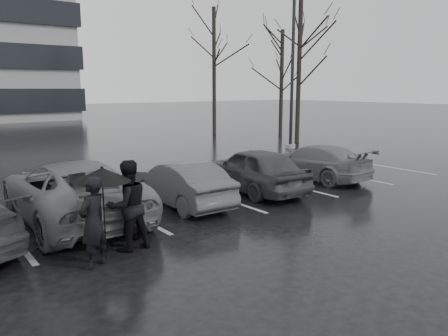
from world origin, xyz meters
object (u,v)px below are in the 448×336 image
Objects in this scene: pedestrian_right at (128,206)px; lamp_post at (293,65)px; car_main at (254,169)px; car_east at (313,162)px; car_west_a at (182,183)px; car_west_b at (72,191)px; pedestrian_left at (93,222)px; tree_east at (299,73)px; tree_north at (214,72)px; tree_ne at (281,83)px.

lamp_post reaches higher than pedestrian_right.
car_main is 2.91m from car_east.
car_west_a is at bearing -148.84° from lamp_post.
lamp_post is (13.41, 6.02, 3.61)m from car_west_b.
tree_east is at bearing -175.10° from pedestrian_left.
pedestrian_left is 17.06m from lamp_post.
car_west_b is at bearing -153.91° from tree_east.
tree_east is (2.14, 1.59, -0.33)m from lamp_post.
tree_north is at bearing -159.16° from pedestrian_left.
lamp_post is at bearing -175.62° from pedestrian_left.
tree_ne is 0.82× the size of tree_north.
pedestrian_left is 23.53m from tree_north.
tree_ne is at bearing -146.60° from car_west_b.
pedestrian_right reaches higher than car_east.
lamp_post is at bearing -147.61° from car_west_a.
car_west_b reaches higher than car_main.
car_west_a is 0.70× the size of car_west_b.
car_east is 15.51m from tree_ne.
lamp_post is 1.18× the size of tree_east.
tree_east is at bearing -137.07° from car_main.
pedestrian_left is at bearing -141.82° from tree_ne.
lamp_post reaches higher than car_main.
car_east is at bearing -176.25° from car_west_a.
car_west_a is at bearing -2.38° from car_east.
tree_north is at bearing 98.13° from tree_east.
car_main is at bearing -159.39° from pedestrian_right.
pedestrian_right is 0.19× the size of lamp_post.
car_west_b is (-5.44, 0.33, 0.04)m from car_main.
pedestrian_left reaches higher than car_east.
pedestrian_left reaches higher than car_main.
car_east is at bearing -171.35° from car_main.
pedestrian_left is 0.24× the size of tree_ne.
car_main reaches higher than car_east.
car_west_a is 4.36m from pedestrian_left.
tree_east is 7.08m from tree_north.
car_west_a is 0.43× the size of tree_north.
car_east is 11.12m from tree_east.
car_east is at bearing 169.53° from pedestrian_left.
lamp_post is at bearing -136.69° from car_main.
lamp_post is at bearing -155.19° from car_west_b.
car_west_b is at bearing -134.88° from tree_north.
car_west_a is 19.38m from tree_north.
car_main is 1.10× the size of car_west_a.
tree_north is (1.14, 8.59, -0.08)m from lamp_post.
car_east is 0.49× the size of tree_north.
tree_east is at bearing 36.71° from lamp_post.
tree_east is (10.11, 7.95, 3.31)m from car_main.
car_main is 5.67m from pedestrian_right.
car_main is 0.48× the size of tree_north.
pedestrian_right reaches higher than car_west_a.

